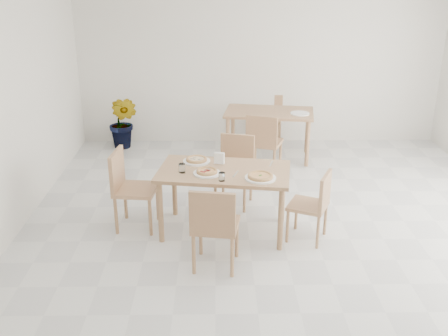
{
  "coord_description": "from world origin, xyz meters",
  "views": [
    {
      "loc": [
        -0.73,
        -5.12,
        2.87
      ],
      "look_at": [
        -0.65,
        0.23,
        0.77
      ],
      "focal_mm": 42.0,
      "sensor_mm": 36.0,
      "label": 1
    }
  ],
  "objects_px": {
    "chair_north": "(235,165)",
    "pizza_mushroom": "(197,159)",
    "plate_pepperoni": "(207,173)",
    "chair_back_s": "(263,140)",
    "plate_margherita": "(260,178)",
    "potted_plant": "(123,122)",
    "tumbler_a": "(182,168)",
    "plate_empty": "(300,113)",
    "pizza_pepperoni": "(207,171)",
    "tumbler_b": "(222,177)",
    "napkin_holder": "(219,159)",
    "plate_mushroom": "(197,161)",
    "chair_west": "(128,184)",
    "chair_south": "(214,223)",
    "chair_back_n": "(270,116)",
    "chair_east": "(315,202)",
    "second_table": "(269,117)",
    "pizza_margherita": "(260,176)",
    "main_table": "(224,177)"
  },
  "relations": [
    {
      "from": "main_table",
      "to": "pizza_margherita",
      "type": "xyz_separation_m",
      "value": [
        0.38,
        -0.26,
        0.12
      ]
    },
    {
      "from": "tumbler_b",
      "to": "napkin_holder",
      "type": "distance_m",
      "value": 0.48
    },
    {
      "from": "chair_north",
      "to": "napkin_holder",
      "type": "bearing_deg",
      "value": -92.58
    },
    {
      "from": "plate_pepperoni",
      "to": "chair_back_s",
      "type": "distance_m",
      "value": 2.0
    },
    {
      "from": "second_table",
      "to": "pizza_mushroom",
      "type": "bearing_deg",
      "value": -106.65
    },
    {
      "from": "pizza_mushroom",
      "to": "plate_margherita",
      "type": "bearing_deg",
      "value": -36.7
    },
    {
      "from": "plate_margherita",
      "to": "tumbler_b",
      "type": "height_order",
      "value": "tumbler_b"
    },
    {
      "from": "plate_mushroom",
      "to": "plate_pepperoni",
      "type": "height_order",
      "value": "same"
    },
    {
      "from": "tumbler_a",
      "to": "plate_empty",
      "type": "height_order",
      "value": "tumbler_a"
    },
    {
      "from": "chair_north",
      "to": "chair_west",
      "type": "xyz_separation_m",
      "value": [
        -1.24,
        -0.65,
        0.03
      ]
    },
    {
      "from": "chair_south",
      "to": "plate_mushroom",
      "type": "bearing_deg",
      "value": -70.38
    },
    {
      "from": "pizza_margherita",
      "to": "napkin_holder",
      "type": "bearing_deg",
      "value": 134.67
    },
    {
      "from": "chair_north",
      "to": "chair_back_n",
      "type": "distance_m",
      "value": 2.51
    },
    {
      "from": "pizza_pepperoni",
      "to": "chair_back_s",
      "type": "relative_size",
      "value": 0.32
    },
    {
      "from": "chair_west",
      "to": "chair_back_n",
      "type": "xyz_separation_m",
      "value": [
        1.91,
        3.07,
        -0.07
      ]
    },
    {
      "from": "chair_east",
      "to": "tumbler_b",
      "type": "relative_size",
      "value": 8.9
    },
    {
      "from": "napkin_holder",
      "to": "chair_back_s",
      "type": "bearing_deg",
      "value": 81.84
    },
    {
      "from": "plate_mushroom",
      "to": "plate_pepperoni",
      "type": "xyz_separation_m",
      "value": [
        0.12,
        -0.37,
        0.0
      ]
    },
    {
      "from": "plate_margherita",
      "to": "chair_back_n",
      "type": "xyz_separation_m",
      "value": [
        0.45,
        3.46,
        -0.29
      ]
    },
    {
      "from": "pizza_pepperoni",
      "to": "tumbler_a",
      "type": "bearing_deg",
      "value": 169.02
    },
    {
      "from": "plate_margherita",
      "to": "tumbler_a",
      "type": "relative_size",
      "value": 3.38
    },
    {
      "from": "chair_north",
      "to": "pizza_margherita",
      "type": "xyz_separation_m",
      "value": [
        0.23,
        -1.04,
        0.28
      ]
    },
    {
      "from": "chair_west",
      "to": "plate_empty",
      "type": "height_order",
      "value": "chair_west"
    },
    {
      "from": "pizza_pepperoni",
      "to": "napkin_holder",
      "type": "distance_m",
      "value": 0.32
    },
    {
      "from": "plate_pepperoni",
      "to": "potted_plant",
      "type": "relative_size",
      "value": 0.34
    },
    {
      "from": "plate_mushroom",
      "to": "pizza_pepperoni",
      "type": "height_order",
      "value": "pizza_pepperoni"
    },
    {
      "from": "chair_north",
      "to": "pizza_mushroom",
      "type": "height_order",
      "value": "chair_north"
    },
    {
      "from": "tumbler_b",
      "to": "plate_empty",
      "type": "distance_m",
      "value": 2.85
    },
    {
      "from": "chair_south",
      "to": "chair_north",
      "type": "xyz_separation_m",
      "value": [
        0.26,
        1.6,
        -0.01
      ]
    },
    {
      "from": "chair_east",
      "to": "pizza_pepperoni",
      "type": "xyz_separation_m",
      "value": [
        -1.17,
        0.11,
        0.32
      ]
    },
    {
      "from": "plate_mushroom",
      "to": "chair_back_n",
      "type": "distance_m",
      "value": 3.17
    },
    {
      "from": "plate_margherita",
      "to": "potted_plant",
      "type": "distance_m",
      "value": 3.76
    },
    {
      "from": "chair_back_s",
      "to": "plate_empty",
      "type": "distance_m",
      "value": 0.85
    },
    {
      "from": "plate_margherita",
      "to": "pizza_pepperoni",
      "type": "relative_size",
      "value": 1.13
    },
    {
      "from": "tumbler_a",
      "to": "potted_plant",
      "type": "xyz_separation_m",
      "value": [
        -1.15,
        2.98,
        -0.36
      ]
    },
    {
      "from": "chair_south",
      "to": "plate_empty",
      "type": "relative_size",
      "value": 3.16
    },
    {
      "from": "chair_west",
      "to": "pizza_mushroom",
      "type": "bearing_deg",
      "value": -74.52
    },
    {
      "from": "chair_north",
      "to": "plate_pepperoni",
      "type": "xyz_separation_m",
      "value": [
        -0.34,
        -0.9,
        0.25
      ]
    },
    {
      "from": "chair_west",
      "to": "tumbler_a",
      "type": "height_order",
      "value": "chair_west"
    },
    {
      "from": "tumbler_a",
      "to": "second_table",
      "type": "relative_size",
      "value": 0.07
    },
    {
      "from": "chair_east",
      "to": "tumbler_b",
      "type": "distance_m",
      "value": 1.07
    },
    {
      "from": "pizza_mushroom",
      "to": "chair_west",
      "type": "bearing_deg",
      "value": -170.76
    },
    {
      "from": "plate_empty",
      "to": "plate_pepperoni",
      "type": "bearing_deg",
      "value": -119.74
    },
    {
      "from": "chair_north",
      "to": "plate_empty",
      "type": "height_order",
      "value": "chair_north"
    },
    {
      "from": "chair_west",
      "to": "second_table",
      "type": "distance_m",
      "value": 2.94
    },
    {
      "from": "chair_south",
      "to": "chair_back_n",
      "type": "xyz_separation_m",
      "value": [
        0.93,
        4.01,
        -0.05
      ]
    },
    {
      "from": "chair_south",
      "to": "plate_mushroom",
      "type": "xyz_separation_m",
      "value": [
        -0.2,
        1.07,
        0.24
      ]
    },
    {
      "from": "plate_pepperoni",
      "to": "potted_plant",
      "type": "xyz_separation_m",
      "value": [
        -1.42,
        3.03,
        -0.32
      ]
    },
    {
      "from": "chair_back_n",
      "to": "plate_margherita",
      "type": "bearing_deg",
      "value": -86.35
    },
    {
      "from": "plate_mushroom",
      "to": "chair_west",
      "type": "bearing_deg",
      "value": -170.76
    }
  ]
}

